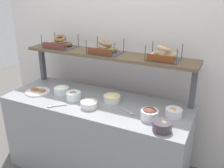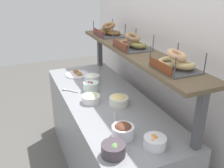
{
  "view_description": "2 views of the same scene",
  "coord_description": "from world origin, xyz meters",
  "views": [
    {
      "loc": [
        1.12,
        -1.91,
        1.9
      ],
      "look_at": [
        0.14,
        0.08,
        1.03
      ],
      "focal_mm": 39.3,
      "sensor_mm": 36.0,
      "label": 1
    },
    {
      "loc": [
        1.87,
        -0.72,
        1.85
      ],
      "look_at": [
        0.03,
        0.05,
        1.0
      ],
      "focal_mm": 39.9,
      "sensor_mm": 36.0,
      "label": 2
    }
  ],
  "objects": [
    {
      "name": "back_wall",
      "position": [
        0.0,
        0.55,
        1.2
      ],
      "size": [
        3.08,
        0.06,
        2.4
      ],
      "primitive_type": "cube",
      "color": "silver",
      "rests_on": "ground_plane"
    },
    {
      "name": "deli_counter",
      "position": [
        0.0,
        0.0,
        0.42
      ],
      "size": [
        1.88,
        0.7,
        0.85
      ],
      "primitive_type": "cube",
      "color": "gray",
      "rests_on": "ground_plane"
    },
    {
      "name": "shelf_riser_left",
      "position": [
        -0.88,
        0.27,
        1.05
      ],
      "size": [
        0.05,
        0.05,
        0.4
      ],
      "primitive_type": "cube",
      "color": "#4C4C51",
      "rests_on": "deli_counter"
    },
    {
      "name": "shelf_riser_right",
      "position": [
        0.88,
        0.27,
        1.05
      ],
      "size": [
        0.05,
        0.05,
        0.4
      ],
      "primitive_type": "cube",
      "color": "#4C4C51",
      "rests_on": "deli_counter"
    },
    {
      "name": "upper_shelf",
      "position": [
        0.0,
        0.27,
        1.26
      ],
      "size": [
        1.84,
        0.32,
        0.03
      ],
      "primitive_type": "cube",
      "color": "brown",
      "rests_on": "shelf_riser_left"
    },
    {
      "name": "bowl_egg_salad",
      "position": [
        0.15,
        0.06,
        0.89
      ],
      "size": [
        0.17,
        0.17,
        0.09
      ],
      "color": "white",
      "rests_on": "deli_counter"
    },
    {
      "name": "bowl_beet_salad",
      "position": [
        -0.21,
        -0.07,
        0.89
      ],
      "size": [
        0.15,
        0.15,
        0.09
      ],
      "color": "white",
      "rests_on": "deli_counter"
    },
    {
      "name": "bowl_cream_cheese",
      "position": [
        -0.42,
        0.01,
        0.89
      ],
      "size": [
        0.16,
        0.16,
        0.09
      ],
      "color": "white",
      "rests_on": "deli_counter"
    },
    {
      "name": "bowl_veggie_mix",
      "position": [
        0.74,
        -0.24,
        0.89
      ],
      "size": [
        0.15,
        0.15,
        0.09
      ],
      "color": "#473C45",
      "rests_on": "deli_counter"
    },
    {
      "name": "bowl_chocolate_spread",
      "position": [
        0.59,
        -0.11,
        0.9
      ],
      "size": [
        0.15,
        0.15,
        0.11
      ],
      "color": "white",
      "rests_on": "deli_counter"
    },
    {
      "name": "bowl_scallion_spread",
      "position": [
        0.02,
        -0.14,
        0.89
      ],
      "size": [
        0.16,
        0.16,
        0.08
      ],
      "color": "white",
      "rests_on": "deli_counter"
    },
    {
      "name": "bowl_fruit_salad",
      "position": [
        0.77,
        0.04,
        0.89
      ],
      "size": [
        0.15,
        0.15,
        0.08
      ],
      "color": "white",
      "rests_on": "deli_counter"
    },
    {
      "name": "serving_plate_white",
      "position": [
        -0.66,
        -0.08,
        0.86
      ],
      "size": [
        0.26,
        0.26,
        0.04
      ],
      "color": "white",
      "rests_on": "deli_counter"
    },
    {
      "name": "serving_spoon_near_plate",
      "position": [
        -0.3,
        -0.28,
        0.86
      ],
      "size": [
        0.14,
        0.13,
        0.01
      ],
      "color": "#B7B7BC",
      "rests_on": "deli_counter"
    },
    {
      "name": "serving_spoon_by_edge",
      "position": [
        0.4,
        -0.08,
        0.86
      ],
      "size": [
        0.17,
        0.08,
        0.01
      ],
      "color": "#B7B7BC",
      "rests_on": "deli_counter"
    },
    {
      "name": "bagel_basket_cinnamon_raisin",
      "position": [
        -0.59,
        0.27,
        1.32
      ],
      "size": [
        0.34,
        0.26,
        0.14
      ],
      "color": "#4C4C51",
      "rests_on": "upper_shelf"
    },
    {
      "name": "bagel_basket_everything",
      "position": [
        -0.02,
        0.26,
        1.33
      ],
      "size": [
        0.32,
        0.26,
        0.14
      ],
      "color": "#4C4C51",
      "rests_on": "upper_shelf"
    },
    {
      "name": "bagel_basket_plain",
      "position": [
        0.58,
        0.28,
        1.33
      ],
      "size": [
        0.3,
        0.26,
        0.14
      ],
      "color": "#4C4C51",
      "rests_on": "upper_shelf"
    }
  ]
}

